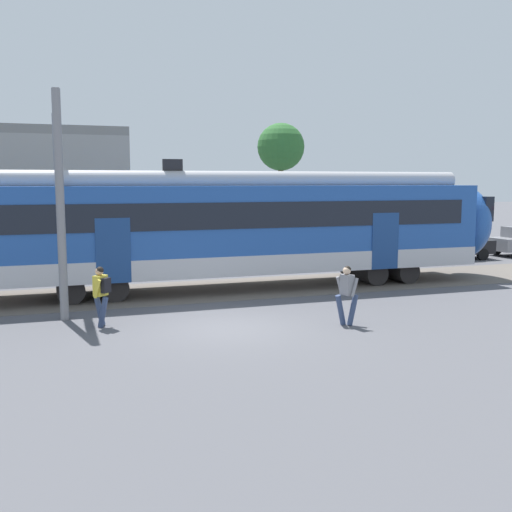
{
  "coord_description": "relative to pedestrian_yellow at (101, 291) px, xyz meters",
  "views": [
    {
      "loc": [
        -4.32,
        -15.33,
        3.96
      ],
      "look_at": [
        1.71,
        2.53,
        1.6
      ],
      "focal_mm": 42.0,
      "sensor_mm": 36.0,
      "label": 1
    }
  ],
  "objects": [
    {
      "name": "ground_plane",
      "position": [
        3.19,
        -1.21,
        -0.99
      ],
      "size": [
        160.0,
        160.0,
        0.0
      ],
      "primitive_type": "plane",
      "color": "#515156"
    },
    {
      "name": "pedestrian_grey",
      "position": [
        6.42,
        -2.0,
        -0.03
      ],
      "size": [
        0.69,
        0.54,
        1.67
      ],
      "color": "navy",
      "rests_on": "ground"
    },
    {
      "name": "pedestrian_yellow",
      "position": [
        0.0,
        0.0,
        0.0
      ],
      "size": [
        0.5,
        0.68,
        1.67
      ],
      "color": "navy",
      "rests_on": "ground"
    },
    {
      "name": "parked_car_black",
      "position": [
        18.03,
        8.96,
        -0.21
      ],
      "size": [
        4.06,
        1.88,
        1.54
      ],
      "color": "black",
      "rests_on": "ground"
    },
    {
      "name": "catenary_gantry",
      "position": [
        -0.96,
        4.42,
        3.32
      ],
      "size": [
        0.24,
        6.64,
        6.53
      ],
      "color": "gray",
      "rests_on": "ground"
    },
    {
      "name": "street_tree_right",
      "position": [
        12.0,
        17.64,
        4.95
      ],
      "size": [
        2.85,
        2.85,
        7.45
      ],
      "color": "brown",
      "rests_on": "ground"
    }
  ]
}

